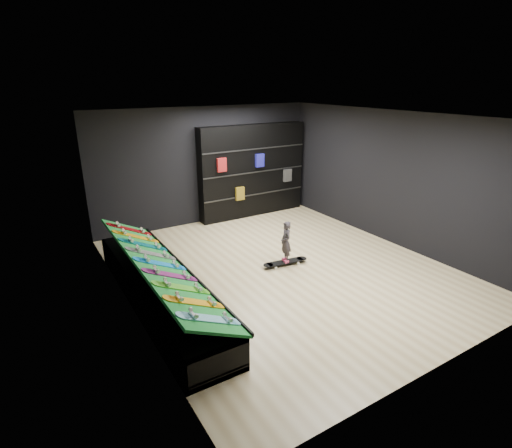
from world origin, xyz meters
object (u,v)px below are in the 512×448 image
back_shelving (252,171)px  child (286,250)px  display_rack (159,291)px  floor_skateboard (285,263)px

back_shelving → child: size_ratio=6.03×
display_rack → floor_skateboard: display_rack is taller
display_rack → child: size_ratio=8.67×
floor_skateboard → back_shelving: bearing=78.0°
display_rack → back_shelving: 5.18m
child → back_shelving: bearing=175.6°
child → floor_skateboard: bearing=-164.8°
floor_skateboard → child: bearing=-82.4°
display_rack → floor_skateboard: (2.70, 0.10, -0.21)m
display_rack → floor_skateboard: 2.71m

